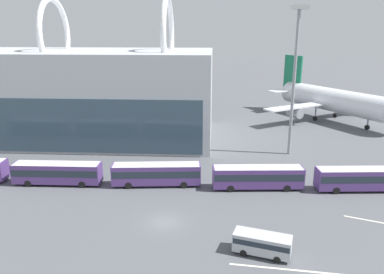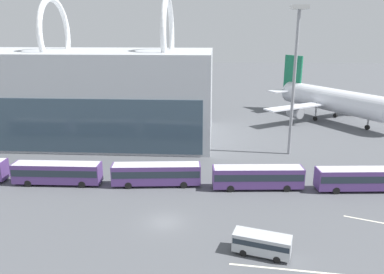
{
  "view_description": "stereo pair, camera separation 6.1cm",
  "coord_description": "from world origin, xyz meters",
  "px_view_note": "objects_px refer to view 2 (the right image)",
  "views": [
    {
      "loc": [
        5.6,
        -39.26,
        21.83
      ],
      "look_at": [
        1.87,
        22.45,
        4.0
      ],
      "focal_mm": 35.0,
      "sensor_mm": 36.0,
      "label": 1
    },
    {
      "loc": [
        5.66,
        -39.26,
        21.83
      ],
      "look_at": [
        1.87,
        22.45,
        4.0
      ],
      "focal_mm": 35.0,
      "sensor_mm": 36.0,
      "label": 2
    }
  ],
  "objects_px": {
    "shuttle_bus_3": "(258,176)",
    "floodlight_mast": "(296,55)",
    "airliner_parked_remote": "(331,100)",
    "shuttle_bus_1": "(57,172)",
    "service_van_foreground": "(262,243)",
    "shuttle_bus_4": "(362,178)",
    "shuttle_bus_2": "(156,173)",
    "airliner_at_gate_far": "(138,102)"
  },
  "relations": [
    {
      "from": "shuttle_bus_3",
      "to": "floodlight_mast",
      "type": "distance_m",
      "value": 23.61
    },
    {
      "from": "airliner_parked_remote",
      "to": "shuttle_bus_1",
      "type": "xyz_separation_m",
      "value": [
        -51.33,
        -43.57,
        -3.26
      ]
    },
    {
      "from": "shuttle_bus_3",
      "to": "service_van_foreground",
      "type": "bearing_deg",
      "value": -98.68
    },
    {
      "from": "shuttle_bus_4",
      "to": "service_van_foreground",
      "type": "bearing_deg",
      "value": -138.01
    },
    {
      "from": "shuttle_bus_1",
      "to": "floodlight_mast",
      "type": "bearing_deg",
      "value": 22.99
    },
    {
      "from": "shuttle_bus_1",
      "to": "floodlight_mast",
      "type": "relative_size",
      "value": 0.5
    },
    {
      "from": "shuttle_bus_1",
      "to": "shuttle_bus_4",
      "type": "relative_size",
      "value": 0.99
    },
    {
      "from": "shuttle_bus_1",
      "to": "floodlight_mast",
      "type": "distance_m",
      "value": 42.75
    },
    {
      "from": "shuttle_bus_1",
      "to": "airliner_parked_remote",
      "type": "bearing_deg",
      "value": 39.42
    },
    {
      "from": "shuttle_bus_1",
      "to": "shuttle_bus_3",
      "type": "relative_size",
      "value": 0.99
    },
    {
      "from": "airliner_parked_remote",
      "to": "shuttle_bus_2",
      "type": "distance_m",
      "value": 56.81
    },
    {
      "from": "airliner_at_gate_far",
      "to": "shuttle_bus_2",
      "type": "bearing_deg",
      "value": 2.13
    },
    {
      "from": "shuttle_bus_1",
      "to": "shuttle_bus_4",
      "type": "distance_m",
      "value": 43.42
    },
    {
      "from": "airliner_at_gate_far",
      "to": "shuttle_bus_2",
      "type": "xyz_separation_m",
      "value": [
        10.16,
        -37.27,
        -3.2
      ]
    },
    {
      "from": "shuttle_bus_3",
      "to": "shuttle_bus_1",
      "type": "bearing_deg",
      "value": 176.18
    },
    {
      "from": "service_van_foreground",
      "to": "floodlight_mast",
      "type": "distance_m",
      "value": 37.2
    },
    {
      "from": "shuttle_bus_4",
      "to": "service_van_foreground",
      "type": "distance_m",
      "value": 22.89
    },
    {
      "from": "shuttle_bus_4",
      "to": "floodlight_mast",
      "type": "xyz_separation_m",
      "value": [
        -7.1,
        15.67,
        15.8
      ]
    },
    {
      "from": "airliner_parked_remote",
      "to": "shuttle_bus_4",
      "type": "distance_m",
      "value": 43.98
    },
    {
      "from": "shuttle_bus_3",
      "to": "floodlight_mast",
      "type": "relative_size",
      "value": 0.5
    },
    {
      "from": "service_van_foreground",
      "to": "airliner_parked_remote",
      "type": "bearing_deg",
      "value": -95.22
    },
    {
      "from": "floodlight_mast",
      "to": "service_van_foreground",
      "type": "bearing_deg",
      "value": -105.04
    },
    {
      "from": "airliner_parked_remote",
      "to": "floodlight_mast",
      "type": "relative_size",
      "value": 1.31
    },
    {
      "from": "airliner_parked_remote",
      "to": "service_van_foreground",
      "type": "relative_size",
      "value": 5.55
    },
    {
      "from": "shuttle_bus_2",
      "to": "service_van_foreground",
      "type": "xyz_separation_m",
      "value": [
        13.18,
        -16.62,
        -0.59
      ]
    },
    {
      "from": "shuttle_bus_4",
      "to": "shuttle_bus_3",
      "type": "bearing_deg",
      "value": 176.53
    },
    {
      "from": "shuttle_bus_2",
      "to": "shuttle_bus_3",
      "type": "relative_size",
      "value": 1.0
    },
    {
      "from": "shuttle_bus_4",
      "to": "airliner_parked_remote",
      "type": "bearing_deg",
      "value": 75.15
    },
    {
      "from": "shuttle_bus_3",
      "to": "service_van_foreground",
      "type": "height_order",
      "value": "shuttle_bus_3"
    },
    {
      "from": "shuttle_bus_3",
      "to": "shuttle_bus_4",
      "type": "bearing_deg",
      "value": -3.16
    },
    {
      "from": "shuttle_bus_2",
      "to": "shuttle_bus_3",
      "type": "distance_m",
      "value": 14.48
    },
    {
      "from": "shuttle_bus_1",
      "to": "shuttle_bus_4",
      "type": "bearing_deg",
      "value": -0.34
    },
    {
      "from": "shuttle_bus_4",
      "to": "floodlight_mast",
      "type": "relative_size",
      "value": 0.5
    },
    {
      "from": "shuttle_bus_2",
      "to": "shuttle_bus_4",
      "type": "distance_m",
      "value": 28.95
    },
    {
      "from": "shuttle_bus_2",
      "to": "service_van_foreground",
      "type": "relative_size",
      "value": 2.13
    },
    {
      "from": "airliner_parked_remote",
      "to": "shuttle_bus_1",
      "type": "relative_size",
      "value": 2.64
    },
    {
      "from": "service_van_foreground",
      "to": "airliner_at_gate_far",
      "type": "bearing_deg",
      "value": -50.19
    },
    {
      "from": "shuttle_bus_2",
      "to": "shuttle_bus_3",
      "type": "height_order",
      "value": "same"
    },
    {
      "from": "service_van_foreground",
      "to": "shuttle_bus_3",
      "type": "bearing_deg",
      "value": -78.13
    },
    {
      "from": "airliner_parked_remote",
      "to": "shuttle_bus_3",
      "type": "distance_m",
      "value": 48.94
    },
    {
      "from": "airliner_parked_remote",
      "to": "shuttle_bus_3",
      "type": "xyz_separation_m",
      "value": [
        -22.38,
        -43.39,
        -3.26
      ]
    },
    {
      "from": "shuttle_bus_4",
      "to": "service_van_foreground",
      "type": "relative_size",
      "value": 2.12
    }
  ]
}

